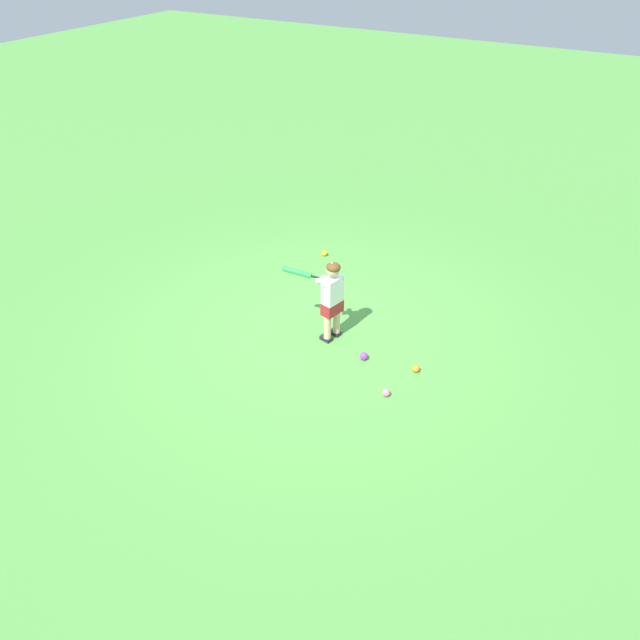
% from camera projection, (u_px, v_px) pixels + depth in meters
% --- Properties ---
extents(ground_plane, '(40.00, 40.00, 0.00)m').
position_uv_depth(ground_plane, '(318.00, 330.00, 7.98)').
color(ground_plane, '#519942').
extents(child_batter, '(0.77, 0.32, 1.08)m').
position_uv_depth(child_batter, '(330.00, 294.00, 7.50)').
color(child_batter, '#232328').
rests_on(child_batter, ground).
extents(play_ball_far_right, '(0.09, 0.09, 0.09)m').
position_uv_depth(play_ball_far_right, '(386.00, 393.00, 6.92)').
color(play_ball_far_right, pink).
rests_on(play_ball_far_right, ground).
extents(play_ball_midfield, '(0.09, 0.09, 0.09)m').
position_uv_depth(play_ball_midfield, '(416.00, 369.00, 7.27)').
color(play_ball_midfield, orange).
rests_on(play_ball_midfield, ground).
extents(play_ball_far_left, '(0.10, 0.10, 0.10)m').
position_uv_depth(play_ball_far_left, '(364.00, 356.00, 7.46)').
color(play_ball_far_left, purple).
rests_on(play_ball_far_left, ground).
extents(play_ball_by_bucket, '(0.09, 0.09, 0.09)m').
position_uv_depth(play_ball_by_bucket, '(324.00, 253.00, 9.62)').
color(play_ball_by_bucket, yellow).
rests_on(play_ball_by_bucket, ground).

